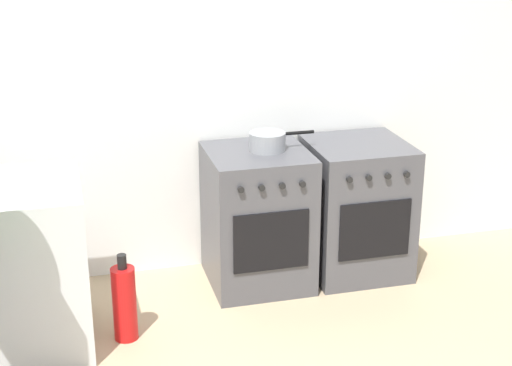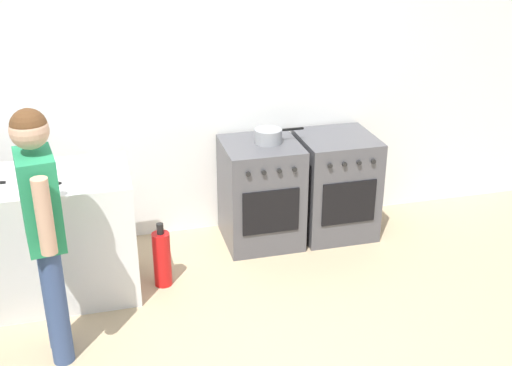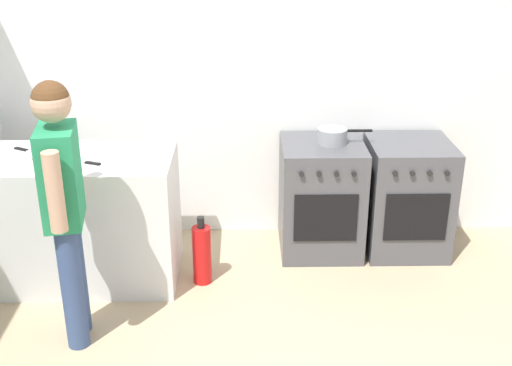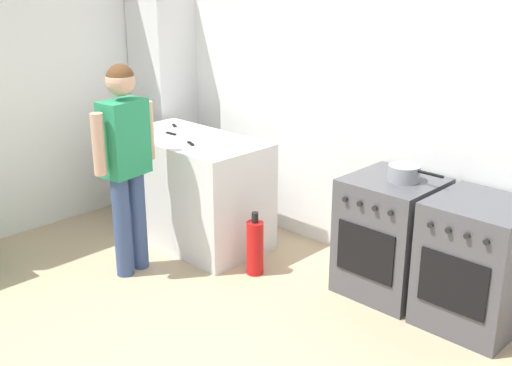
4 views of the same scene
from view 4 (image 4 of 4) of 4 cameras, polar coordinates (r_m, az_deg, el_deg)
ground_plane at (r=4.00m, az=-5.96°, el=-15.50°), size 8.00×8.00×0.00m
back_wall at (r=4.86m, az=11.44°, el=7.30°), size 6.00×0.10×2.60m
side_wall_left at (r=5.80m, az=-20.27°, el=8.38°), size 0.10×3.10×2.60m
counter_unit at (r=5.41m, az=-5.67°, el=-0.57°), size 1.30×0.70×0.90m
oven_left at (r=4.65m, az=11.83°, el=-4.62°), size 0.60×0.62×0.85m
oven_right at (r=4.38m, az=18.96°, el=-6.84°), size 0.60×0.62×0.85m
pot at (r=4.46m, az=13.05°, el=0.86°), size 0.40×0.22×0.11m
knife_paring at (r=5.63m, az=-7.21°, el=5.00°), size 0.20×0.12×0.01m
knife_utility at (r=5.14m, az=-6.02°, el=3.66°), size 0.24×0.12×0.01m
knife_carving at (r=5.48m, az=-8.19°, el=4.54°), size 0.33×0.04×0.01m
person at (r=4.76m, az=-11.54°, el=2.61°), size 0.25×0.56×1.59m
fire_extinguisher at (r=4.87m, az=-0.09°, el=-5.73°), size 0.13×0.13×0.50m
larder_cabinet at (r=6.27m, az=-8.16°, el=7.28°), size 0.48×0.44×2.00m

